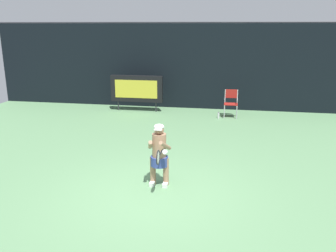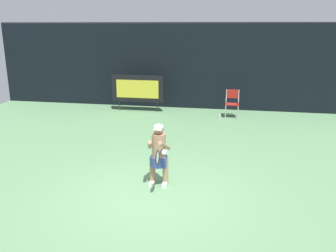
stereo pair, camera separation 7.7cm
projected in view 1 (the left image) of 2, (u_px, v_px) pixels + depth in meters
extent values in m
cube|color=#639363|center=(153.00, 195.00, 7.61)|extent=(18.00, 22.00, 0.02)
cube|color=black|center=(195.00, 67.00, 15.17)|extent=(18.00, 0.12, 3.60)
cylinder|color=#38383D|center=(196.00, 22.00, 14.67)|extent=(18.00, 0.05, 0.05)
cube|color=black|center=(137.00, 89.00, 14.87)|extent=(2.20, 0.20, 1.10)
cube|color=gold|center=(136.00, 89.00, 14.77)|extent=(1.80, 0.01, 0.75)
cylinder|color=#2D2D33|center=(118.00, 105.00, 15.21)|extent=(0.05, 0.05, 0.40)
cylinder|color=#2D2D33|center=(156.00, 107.00, 14.93)|extent=(0.05, 0.05, 0.40)
cylinder|color=#B7B7BC|center=(224.00, 112.00, 13.82)|extent=(0.04, 0.04, 0.52)
cylinder|color=#B7B7BC|center=(237.00, 112.00, 13.74)|extent=(0.04, 0.04, 0.52)
cylinder|color=#B7B7BC|center=(224.00, 109.00, 14.21)|extent=(0.04, 0.04, 0.52)
cylinder|color=#B7B7BC|center=(237.00, 110.00, 14.13)|extent=(0.04, 0.04, 0.52)
cube|color=maroon|center=(231.00, 104.00, 13.90)|extent=(0.52, 0.44, 0.03)
cylinder|color=#B7B7BC|center=(225.00, 96.00, 14.06)|extent=(0.04, 0.04, 0.56)
cylinder|color=#B7B7BC|center=(237.00, 97.00, 13.98)|extent=(0.04, 0.04, 0.56)
cube|color=maroon|center=(231.00, 94.00, 13.99)|extent=(0.48, 0.02, 0.34)
cylinder|color=#B7B7BC|center=(225.00, 99.00, 13.89)|extent=(0.04, 0.44, 0.04)
cylinder|color=#B7B7BC|center=(237.00, 99.00, 13.81)|extent=(0.04, 0.44, 0.04)
cylinder|color=silver|center=(218.00, 115.00, 13.84)|extent=(0.07, 0.07, 0.24)
cylinder|color=black|center=(219.00, 112.00, 13.80)|extent=(0.03, 0.03, 0.03)
cube|color=white|center=(153.00, 183.00, 8.07)|extent=(0.11, 0.26, 0.09)
cube|color=white|center=(166.00, 184.00, 8.02)|extent=(0.11, 0.26, 0.09)
cylinder|color=#A37A5B|center=(153.00, 171.00, 8.04)|extent=(0.13, 0.13, 0.65)
cylinder|color=#A37A5B|center=(166.00, 172.00, 7.99)|extent=(0.13, 0.13, 0.65)
cylinder|color=#34448B|center=(159.00, 161.00, 7.95)|extent=(0.39, 0.39, 0.22)
cylinder|color=#A37A5B|center=(159.00, 146.00, 7.85)|extent=(0.31, 0.31, 0.56)
sphere|color=#A37A5B|center=(159.00, 129.00, 7.75)|extent=(0.22, 0.22, 0.22)
ellipsoid|color=white|center=(159.00, 127.00, 7.73)|extent=(0.22, 0.22, 0.12)
cube|color=white|center=(158.00, 130.00, 7.64)|extent=(0.17, 0.12, 0.02)
cylinder|color=#A37A5B|center=(150.00, 145.00, 7.70)|extent=(0.20, 0.50, 0.33)
cylinder|color=#A37A5B|center=(165.00, 146.00, 7.64)|extent=(0.20, 0.50, 0.33)
cylinder|color=white|center=(165.00, 152.00, 7.55)|extent=(0.13, 0.12, 0.12)
cylinder|color=black|center=(161.00, 152.00, 7.52)|extent=(0.03, 0.28, 0.03)
torus|color=black|center=(158.00, 157.00, 7.23)|extent=(0.02, 0.31, 0.31)
ellipsoid|color=silver|center=(158.00, 157.00, 7.23)|extent=(0.01, 0.26, 0.26)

